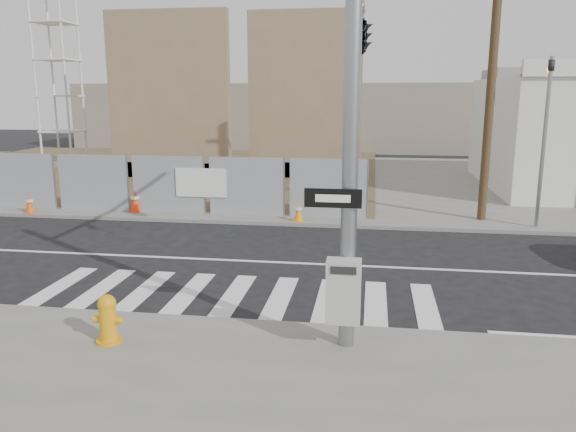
# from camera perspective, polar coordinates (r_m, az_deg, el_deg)

# --- Properties ---
(ground) EXTENTS (100.00, 100.00, 0.00)m
(ground) POSITION_cam_1_polar(r_m,az_deg,el_deg) (14.48, -3.11, -4.65)
(ground) COLOR black
(ground) RESTS_ON ground
(sidewalk_far) EXTENTS (50.00, 20.00, 0.12)m
(sidewalk_far) POSITION_cam_1_polar(r_m,az_deg,el_deg) (28.01, 2.68, 3.73)
(sidewalk_far) COLOR slate
(sidewalk_far) RESTS_ON ground
(signal_pole) EXTENTS (0.96, 5.87, 7.00)m
(signal_pole) POSITION_cam_1_polar(r_m,az_deg,el_deg) (11.53, 7.10, 15.03)
(signal_pole) COLOR gray
(signal_pole) RESTS_ON sidewalk_near
(far_signal_pole) EXTENTS (0.16, 0.20, 5.60)m
(far_signal_pole) POSITION_cam_1_polar(r_m,az_deg,el_deg) (18.89, 24.75, 8.96)
(far_signal_pole) COLOR gray
(far_signal_pole) RESTS_ON sidewalk_far
(chain_link_fence) EXTENTS (24.60, 0.04, 2.00)m
(chain_link_fence) POSITION_cam_1_polar(r_m,az_deg,el_deg) (22.78, -25.88, 3.24)
(chain_link_fence) COLOR gray
(chain_link_fence) RESTS_ON sidewalk_far
(concrete_wall_left) EXTENTS (6.00, 1.30, 8.00)m
(concrete_wall_left) POSITION_cam_1_polar(r_m,az_deg,el_deg) (28.41, -11.87, 10.33)
(concrete_wall_left) COLOR #7D604B
(concrete_wall_left) RESTS_ON sidewalk_far
(concrete_wall_right) EXTENTS (5.50, 1.30, 8.00)m
(concrete_wall_right) POSITION_cam_1_polar(r_m,az_deg,el_deg) (27.86, 1.73, 10.54)
(concrete_wall_right) COLOR #7D604B
(concrete_wall_right) RESTS_ON sidewalk_far
(crane_tower) EXTENTS (2.60, 2.60, 18.15)m
(crane_tower) POSITION_cam_1_polar(r_m,az_deg,el_deg) (35.71, -22.80, 19.10)
(crane_tower) COLOR slate
(crane_tower) RESTS_ON sidewalk_far
(utility_pole_right) EXTENTS (1.60, 0.28, 10.00)m
(utility_pole_right) POSITION_cam_1_polar(r_m,az_deg,el_deg) (19.43, 20.09, 14.48)
(utility_pole_right) COLOR #4D3A24
(utility_pole_right) RESTS_ON sidewalk_far
(fire_hydrant) EXTENTS (0.51, 0.48, 0.83)m
(fire_hydrant) POSITION_cam_1_polar(r_m,az_deg,el_deg) (10.00, -17.83, -9.91)
(fire_hydrant) COLOR orange
(fire_hydrant) RESTS_ON sidewalk_near
(traffic_cone_b) EXTENTS (0.39, 0.39, 0.66)m
(traffic_cone_b) POSITION_cam_1_polar(r_m,az_deg,el_deg) (21.71, -24.77, 1.14)
(traffic_cone_b) COLOR #EA570C
(traffic_cone_b) RESTS_ON sidewalk_far
(traffic_cone_c) EXTENTS (0.45, 0.45, 0.78)m
(traffic_cone_c) POSITION_cam_1_polar(r_m,az_deg,el_deg) (20.63, -15.26, 1.48)
(traffic_cone_c) COLOR #FF340D
(traffic_cone_c) RESTS_ON sidewalk_far
(traffic_cone_d) EXTENTS (0.38, 0.38, 0.64)m
(traffic_cone_d) POSITION_cam_1_polar(r_m,az_deg,el_deg) (18.41, 1.06, 0.43)
(traffic_cone_d) COLOR orange
(traffic_cone_d) RESTS_ON sidewalk_far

